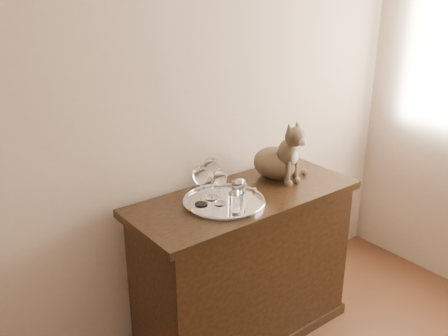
# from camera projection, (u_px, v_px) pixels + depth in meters

# --- Properties ---
(wall_back) EXTENTS (4.00, 0.10, 2.70)m
(wall_back) POSITION_uv_depth(u_px,v_px,m) (98.00, 103.00, 2.20)
(wall_back) COLOR tan
(wall_back) RESTS_ON ground
(sideboard) EXTENTS (1.20, 0.50, 0.85)m
(sideboard) POSITION_uv_depth(u_px,v_px,m) (244.00, 267.00, 2.65)
(sideboard) COLOR black
(sideboard) RESTS_ON ground
(tray) EXTENTS (0.40, 0.40, 0.01)m
(tray) POSITION_uv_depth(u_px,v_px,m) (224.00, 202.00, 2.40)
(tray) COLOR silver
(tray) RESTS_ON sideboard
(wine_glass_a) EXTENTS (0.08, 0.08, 0.20)m
(wine_glass_a) POSITION_uv_depth(u_px,v_px,m) (201.00, 185.00, 2.34)
(wine_glass_a) COLOR silver
(wine_glass_a) RESTS_ON tray
(wine_glass_b) EXTENTS (0.08, 0.08, 0.21)m
(wine_glass_b) POSITION_uv_depth(u_px,v_px,m) (212.00, 178.00, 2.40)
(wine_glass_b) COLOR white
(wine_glass_b) RESTS_ON tray
(wine_glass_d) EXTENTS (0.07, 0.07, 0.18)m
(wine_glass_d) POSITION_uv_depth(u_px,v_px,m) (220.00, 187.00, 2.35)
(wine_glass_d) COLOR silver
(wine_glass_d) RESTS_ON tray
(tumbler_b) EXTENTS (0.07, 0.07, 0.08)m
(tumbler_b) POSITION_uv_depth(u_px,v_px,m) (236.00, 201.00, 2.31)
(tumbler_b) COLOR silver
(tumbler_b) RESTS_ON tray
(tumbler_c) EXTENTS (0.07, 0.07, 0.08)m
(tumbler_c) POSITION_uv_depth(u_px,v_px,m) (239.00, 189.00, 2.44)
(tumbler_c) COLOR white
(tumbler_c) RESTS_ON tray
(cat) EXTENTS (0.35, 0.33, 0.33)m
(cat) POSITION_uv_depth(u_px,v_px,m) (276.00, 148.00, 2.65)
(cat) COLOR #4E3F2E
(cat) RESTS_ON sideboard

